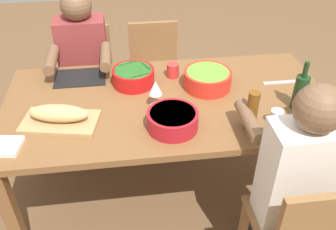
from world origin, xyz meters
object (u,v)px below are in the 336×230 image
(serving_bowl_salad, at_px, (207,78))
(serving_bowl_pasta, at_px, (173,119))
(cutting_board, at_px, (60,122))
(chair_far_center, at_px, (155,71))
(wine_glass, at_px, (156,89))
(napkin_stack, at_px, (6,146))
(wine_bottle, at_px, (300,91))
(cup_far_center, at_px, (173,70))
(serving_bowl_greens, at_px, (133,76))
(bread_loaf, at_px, (59,113))
(diner_far_left, at_px, (84,62))
(diner_near_right, at_px, (295,172))
(beer_bottle, at_px, (252,111))
(dining_table, at_px, (168,111))
(cup_near_right, at_px, (276,117))
(chair_far_left, at_px, (89,75))

(serving_bowl_salad, bearing_deg, serving_bowl_pasta, -125.59)
(serving_bowl_pasta, relative_size, cutting_board, 0.67)
(chair_far_center, height_order, serving_bowl_salad, chair_far_center)
(wine_glass, bearing_deg, serving_bowl_pasta, -72.39)
(serving_bowl_pasta, relative_size, napkin_stack, 1.93)
(wine_bottle, relative_size, cup_far_center, 3.21)
(serving_bowl_pasta, distance_m, cup_far_center, 0.53)
(serving_bowl_greens, distance_m, bread_loaf, 0.54)
(diner_far_left, height_order, diner_near_right, same)
(diner_far_left, relative_size, napkin_stack, 8.57)
(wine_bottle, bearing_deg, serving_bowl_salad, 148.28)
(cutting_board, relative_size, beer_bottle, 1.82)
(dining_table, xyz_separation_m, cutting_board, (-0.60, -0.15, 0.09))
(cutting_board, height_order, cup_near_right, cup_near_right)
(diner_near_right, xyz_separation_m, wine_bottle, (0.19, 0.45, 0.15))
(beer_bottle, bearing_deg, cup_far_center, 119.49)
(chair_far_center, height_order, wine_bottle, wine_bottle)
(chair_far_center, bearing_deg, serving_bowl_salad, -69.66)
(chair_far_center, bearing_deg, serving_bowl_pasta, -90.56)
(wine_bottle, distance_m, napkin_stack, 1.57)
(diner_far_left, xyz_separation_m, beer_bottle, (0.92, -0.93, 0.15))
(dining_table, distance_m, cup_far_center, 0.30)
(serving_bowl_salad, distance_m, cutting_board, 0.90)
(cup_far_center, xyz_separation_m, napkin_stack, (-0.91, -0.58, -0.03))
(beer_bottle, height_order, napkin_stack, beer_bottle)
(serving_bowl_pasta, distance_m, beer_bottle, 0.41)
(beer_bottle, relative_size, cup_far_center, 2.43)
(dining_table, bearing_deg, wine_glass, -145.23)
(cup_far_center, bearing_deg, diner_near_right, -62.47)
(chair_far_center, relative_size, serving_bowl_greens, 3.28)
(serving_bowl_salad, bearing_deg, wine_bottle, -31.72)
(bread_loaf, bearing_deg, cutting_board, 90.00)
(chair_far_left, relative_size, wine_bottle, 2.93)
(chair_far_left, height_order, cutting_board, chair_far_left)
(diner_far_left, height_order, cup_near_right, diner_far_left)
(serving_bowl_greens, xyz_separation_m, serving_bowl_salad, (0.45, -0.09, 0.00))
(dining_table, distance_m, wine_glass, 0.22)
(chair_far_center, xyz_separation_m, serving_bowl_greens, (-0.19, -0.60, 0.31))
(chair_far_left, height_order, serving_bowl_salad, chair_far_left)
(dining_table, relative_size, diner_far_left, 1.59)
(cup_near_right, bearing_deg, wine_bottle, 36.28)
(serving_bowl_pasta, relative_size, beer_bottle, 1.23)
(cutting_board, height_order, wine_bottle, wine_bottle)
(chair_far_center, xyz_separation_m, wine_glass, (-0.08, -0.86, 0.37))
(serving_bowl_salad, bearing_deg, cutting_board, -163.30)
(serving_bowl_greens, xyz_separation_m, cup_far_center, (0.25, 0.06, -0.01))
(diner_far_left, xyz_separation_m, diner_near_right, (1.05, -1.24, 0.00))
(beer_bottle, bearing_deg, napkin_stack, -179.84)
(cup_near_right, bearing_deg, diner_near_right, -92.83)
(diner_far_left, bearing_deg, dining_table, -49.72)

